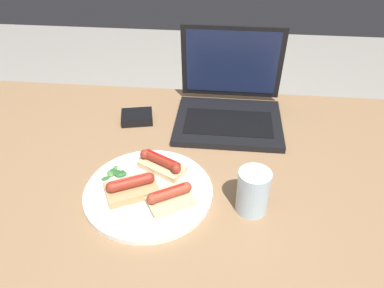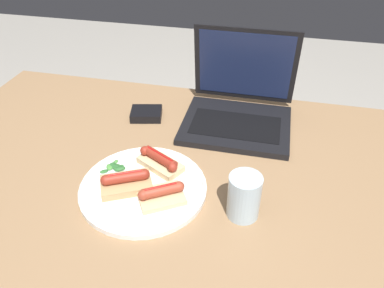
{
  "view_description": "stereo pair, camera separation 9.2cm",
  "coord_description": "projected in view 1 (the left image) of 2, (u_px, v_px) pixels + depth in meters",
  "views": [
    {
      "loc": [
        0.14,
        -0.69,
        1.31
      ],
      "look_at": [
        0.07,
        0.05,
        0.76
      ],
      "focal_mm": 35.0,
      "sensor_mm": 36.0,
      "label": 1
    },
    {
      "loc": [
        0.23,
        -0.67,
        1.31
      ],
      "look_at": [
        0.07,
        0.05,
        0.76
      ],
      "focal_mm": 35.0,
      "sensor_mm": 36.0,
      "label": 2
    }
  ],
  "objects": [
    {
      "name": "plate",
      "position": [
        148.0,
        191.0,
        0.86
      ],
      "size": [
        0.3,
        0.3,
        0.02
      ],
      "color": "white",
      "rests_on": "desk"
    },
    {
      "name": "external_drive",
      "position": [
        137.0,
        117.0,
        1.11
      ],
      "size": [
        0.1,
        0.09,
        0.02
      ],
      "rotation": [
        0.0,
        0.0,
        0.22
      ],
      "color": "black",
      "rests_on": "desk"
    },
    {
      "name": "sausage_toast_left",
      "position": [
        131.0,
        187.0,
        0.84
      ],
      "size": [
        0.14,
        0.12,
        0.05
      ],
      "rotation": [
        0.0,
        0.0,
        3.61
      ],
      "color": "tan",
      "rests_on": "plate"
    },
    {
      "name": "salad_pile",
      "position": [
        116.0,
        173.0,
        0.9
      ],
      "size": [
        0.06,
        0.06,
        0.01
      ],
      "color": "#4C8E3D",
      "rests_on": "plate"
    },
    {
      "name": "sausage_toast_middle",
      "position": [
        169.0,
        196.0,
        0.82
      ],
      "size": [
        0.12,
        0.12,
        0.04
      ],
      "rotation": [
        0.0,
        0.0,
        3.69
      ],
      "color": "#D6B784",
      "rests_on": "plate"
    },
    {
      "name": "desk",
      "position": [
        164.0,
        190.0,
        0.96
      ],
      "size": [
        1.34,
        0.88,
        0.7
      ],
      "color": "#93704C",
      "rests_on": "ground_plane"
    },
    {
      "name": "drinking_glass",
      "position": [
        253.0,
        191.0,
        0.8
      ],
      "size": [
        0.07,
        0.07,
        0.1
      ],
      "color": "silver",
      "rests_on": "desk"
    },
    {
      "name": "laptop",
      "position": [
        229.0,
        105.0,
        1.1
      ],
      "size": [
        0.31,
        0.28,
        0.25
      ],
      "color": "black",
      "rests_on": "desk"
    },
    {
      "name": "sausage_toast_right",
      "position": [
        160.0,
        165.0,
        0.9
      ],
      "size": [
        0.13,
        0.1,
        0.04
      ],
      "rotation": [
        0.0,
        0.0,
        5.78
      ],
      "color": "#D6B784",
      "rests_on": "plate"
    }
  ]
}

